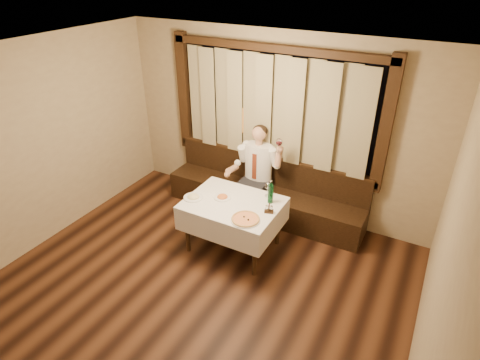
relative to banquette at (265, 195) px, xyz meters
The scene contains 10 objects.
room 2.12m from the banquette, 90.03° to the right, with size 5.01×6.01×2.81m.
banquette is the anchor object (origin of this frame).
dining_table 1.08m from the banquette, 90.00° to the right, with size 1.27×0.97×0.76m.
pizza 1.44m from the banquette, 75.31° to the right, with size 0.38×0.38×0.04m.
pasta_red 1.12m from the banquette, 100.36° to the right, with size 0.23×0.23×0.08m.
pasta_cream 1.39m from the banquette, 114.05° to the right, with size 0.27×0.27×0.09m.
green_bottle 1.08m from the banquette, 60.67° to the right, with size 0.07×0.07×0.33m.
table_wine_glass 0.95m from the banquette, 62.88° to the right, with size 0.08×0.08×0.21m.
cruet_caddy 1.25m from the banquette, 62.54° to the right, with size 0.13×0.09×0.12m.
seated_man 0.56m from the banquette, 140.37° to the right, with size 0.83×0.62×1.47m.
Camera 1 is at (2.25, -2.26, 3.66)m, focal length 30.00 mm.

